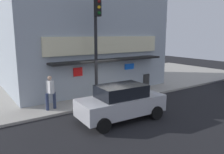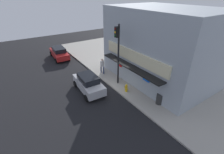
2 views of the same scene
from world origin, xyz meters
The scene contains 8 objects.
ground_plane centered at (0.00, 0.00, 0.00)m, with size 50.63×50.63×0.00m, color black.
sidewalk centered at (0.00, 5.25, 0.07)m, with size 33.75×10.51×0.13m, color #A39E93.
corner_building centered at (1.00, 5.57, 3.73)m, with size 10.89×8.34×7.21m.
traffic_light centered at (-0.29, 0.89, 3.91)m, with size 0.32×0.58×5.95m.
fire_hydrant centered at (1.45, 0.72, 0.50)m, with size 0.50×0.26×0.76m.
trash_can centered at (4.49, 1.89, 0.60)m, with size 0.57×0.57×0.93m, color #2D2D2D.
pedestrian centered at (-3.14, 0.80, 1.11)m, with size 0.60×0.55×1.78m.
parked_car_silver centered at (-0.78, -2.12, 0.85)m, with size 4.19×2.12×1.67m.
Camera 1 is at (-6.83, -10.18, 3.99)m, focal length 35.92 mm.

